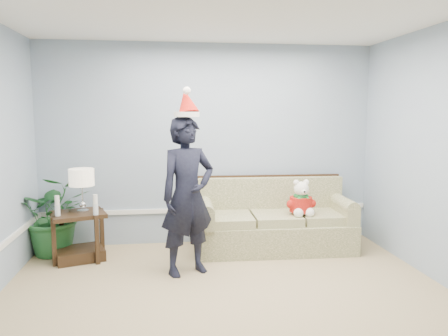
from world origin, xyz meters
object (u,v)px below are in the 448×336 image
(sofa, at_px, (274,224))
(man, at_px, (188,196))
(side_table, at_px, (79,241))
(teddy_bear, at_px, (301,202))
(houseplant, at_px, (55,215))
(table_lamp, at_px, (82,179))

(sofa, relative_size, man, 1.15)
(side_table, distance_m, teddy_bear, 2.79)
(sofa, bearing_deg, houseplant, 179.36)
(side_table, xyz_separation_m, houseplant, (-0.33, 0.26, 0.28))
(table_lamp, xyz_separation_m, man, (1.24, -0.62, -0.12))
(teddy_bear, bearing_deg, man, -162.81)
(houseplant, relative_size, teddy_bear, 2.20)
(teddy_bear, bearing_deg, table_lamp, 175.28)
(side_table, relative_size, table_lamp, 1.40)
(teddy_bear, bearing_deg, side_table, 175.47)
(table_lamp, relative_size, man, 0.30)
(side_table, bearing_deg, table_lamp, 6.83)
(sofa, xyz_separation_m, man, (-1.16, -0.75, 0.54))
(table_lamp, height_order, houseplant, table_lamp)
(side_table, distance_m, man, 1.57)
(houseplant, distance_m, teddy_bear, 3.10)
(side_table, distance_m, houseplant, 0.50)
(man, bearing_deg, table_lamp, 128.87)
(side_table, relative_size, man, 0.42)
(sofa, height_order, teddy_bear, teddy_bear)
(houseplant, bearing_deg, table_lamp, -33.27)
(houseplant, xyz_separation_m, man, (1.62, -0.87, 0.36))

